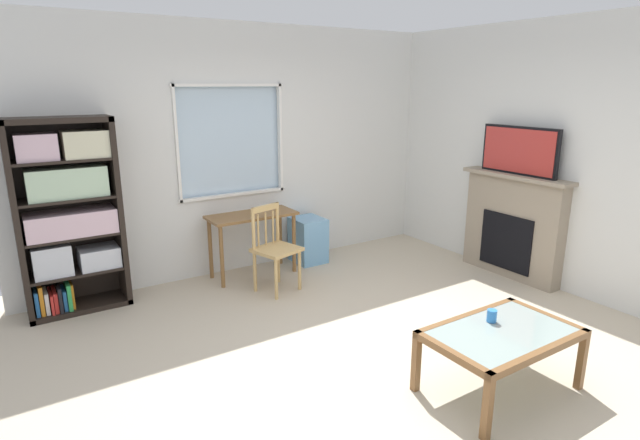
{
  "coord_description": "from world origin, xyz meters",
  "views": [
    {
      "loc": [
        -2.36,
        -2.89,
        2.11
      ],
      "look_at": [
        0.01,
        0.78,
        0.94
      ],
      "focal_mm": 28.44,
      "sensor_mm": 36.0,
      "label": 1
    }
  ],
  "objects_px": {
    "plastic_drawer_unit": "(308,240)",
    "fireplace": "(513,226)",
    "wooden_chair": "(274,248)",
    "tv": "(519,151)",
    "sippy_cup": "(492,316)",
    "coffee_table": "(502,339)",
    "bookshelf": "(68,213)",
    "desk_under_window": "(252,224)"
  },
  "relations": [
    {
      "from": "bookshelf",
      "to": "wooden_chair",
      "type": "xyz_separation_m",
      "value": [
        1.81,
        -0.62,
        -0.49
      ]
    },
    {
      "from": "bookshelf",
      "to": "plastic_drawer_unit",
      "type": "relative_size",
      "value": 3.36
    },
    {
      "from": "desk_under_window",
      "to": "plastic_drawer_unit",
      "type": "height_order",
      "value": "desk_under_window"
    },
    {
      "from": "wooden_chair",
      "to": "sippy_cup",
      "type": "distance_m",
      "value": 2.4
    },
    {
      "from": "bookshelf",
      "to": "sippy_cup",
      "type": "xyz_separation_m",
      "value": [
        2.34,
        -2.96,
        -0.45
      ]
    },
    {
      "from": "plastic_drawer_unit",
      "to": "sippy_cup",
      "type": "xyz_separation_m",
      "value": [
        -0.23,
        -2.9,
        0.23
      ]
    },
    {
      "from": "bookshelf",
      "to": "coffee_table",
      "type": "distance_m",
      "value": 3.89
    },
    {
      "from": "wooden_chair",
      "to": "plastic_drawer_unit",
      "type": "xyz_separation_m",
      "value": [
        0.76,
        0.57,
        -0.19
      ]
    },
    {
      "from": "tv",
      "to": "wooden_chair",
      "type": "bearing_deg",
      "value": 156.19
    },
    {
      "from": "plastic_drawer_unit",
      "to": "fireplace",
      "type": "distance_m",
      "value": 2.36
    },
    {
      "from": "fireplace",
      "to": "tv",
      "type": "relative_size",
      "value": 1.4
    },
    {
      "from": "fireplace",
      "to": "sippy_cup",
      "type": "xyz_separation_m",
      "value": [
        -1.91,
        -1.27,
        -0.08
      ]
    },
    {
      "from": "tv",
      "to": "coffee_table",
      "type": "xyz_separation_m",
      "value": [
        -1.94,
        -1.41,
        -1.02
      ]
    },
    {
      "from": "plastic_drawer_unit",
      "to": "sippy_cup",
      "type": "bearing_deg",
      "value": -94.56
    },
    {
      "from": "tv",
      "to": "fireplace",
      "type": "bearing_deg",
      "value": 0.0
    },
    {
      "from": "bookshelf",
      "to": "wooden_chair",
      "type": "relative_size",
      "value": 2.03
    },
    {
      "from": "plastic_drawer_unit",
      "to": "tv",
      "type": "relative_size",
      "value": 0.6
    },
    {
      "from": "tv",
      "to": "sippy_cup",
      "type": "height_order",
      "value": "tv"
    },
    {
      "from": "desk_under_window",
      "to": "coffee_table",
      "type": "distance_m",
      "value": 3.03
    },
    {
      "from": "bookshelf",
      "to": "desk_under_window",
      "type": "distance_m",
      "value": 1.85
    },
    {
      "from": "desk_under_window",
      "to": "coffee_table",
      "type": "xyz_separation_m",
      "value": [
        0.48,
        -2.99,
        -0.2
      ]
    },
    {
      "from": "fireplace",
      "to": "tv",
      "type": "xyz_separation_m",
      "value": [
        -0.02,
        0.0,
        0.84
      ]
    },
    {
      "from": "wooden_chair",
      "to": "fireplace",
      "type": "xyz_separation_m",
      "value": [
        2.43,
        -1.07,
        0.12
      ]
    },
    {
      "from": "bookshelf",
      "to": "desk_under_window",
      "type": "xyz_separation_m",
      "value": [
        1.81,
        -0.11,
        -0.36
      ]
    },
    {
      "from": "plastic_drawer_unit",
      "to": "tv",
      "type": "bearing_deg",
      "value": -44.53
    },
    {
      "from": "sippy_cup",
      "to": "coffee_table",
      "type": "bearing_deg",
      "value": -110.0
    },
    {
      "from": "plastic_drawer_unit",
      "to": "fireplace",
      "type": "relative_size",
      "value": 0.43
    },
    {
      "from": "plastic_drawer_unit",
      "to": "tv",
      "type": "height_order",
      "value": "tv"
    },
    {
      "from": "desk_under_window",
      "to": "tv",
      "type": "bearing_deg",
      "value": -33.16
    },
    {
      "from": "desk_under_window",
      "to": "coffee_table",
      "type": "height_order",
      "value": "desk_under_window"
    },
    {
      "from": "wooden_chair",
      "to": "plastic_drawer_unit",
      "type": "relative_size",
      "value": 1.65
    },
    {
      "from": "bookshelf",
      "to": "wooden_chair",
      "type": "height_order",
      "value": "bookshelf"
    },
    {
      "from": "fireplace",
      "to": "sippy_cup",
      "type": "height_order",
      "value": "fireplace"
    },
    {
      "from": "wooden_chair",
      "to": "sippy_cup",
      "type": "bearing_deg",
      "value": -77.32
    },
    {
      "from": "fireplace",
      "to": "coffee_table",
      "type": "bearing_deg",
      "value": -144.29
    },
    {
      "from": "tv",
      "to": "coffee_table",
      "type": "height_order",
      "value": "tv"
    },
    {
      "from": "desk_under_window",
      "to": "sippy_cup",
      "type": "bearing_deg",
      "value": -79.48
    },
    {
      "from": "desk_under_window",
      "to": "tv",
      "type": "xyz_separation_m",
      "value": [
        2.42,
        -1.58,
        0.83
      ]
    },
    {
      "from": "desk_under_window",
      "to": "plastic_drawer_unit",
      "type": "xyz_separation_m",
      "value": [
        0.76,
        0.05,
        -0.32
      ]
    },
    {
      "from": "bookshelf",
      "to": "tv",
      "type": "xyz_separation_m",
      "value": [
        4.23,
        -1.69,
        0.47
      ]
    },
    {
      "from": "desk_under_window",
      "to": "tv",
      "type": "height_order",
      "value": "tv"
    },
    {
      "from": "tv",
      "to": "sippy_cup",
      "type": "xyz_separation_m",
      "value": [
        -1.89,
        -1.27,
        -0.92
      ]
    }
  ]
}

